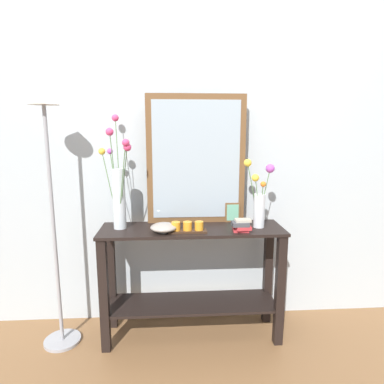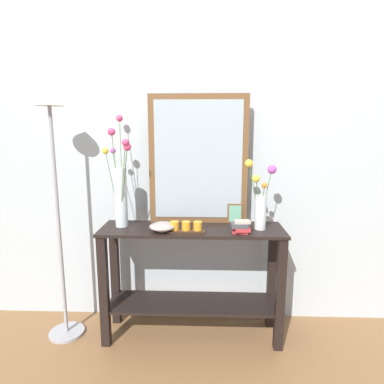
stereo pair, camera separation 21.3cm
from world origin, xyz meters
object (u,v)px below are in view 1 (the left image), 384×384
(picture_frame_small, at_px, (233,212))
(decorative_bowl, at_px, (164,227))
(console_table, at_px, (192,271))
(book_stack, at_px, (241,226))
(tall_vase_left, at_px, (118,189))
(mirror_leaning, at_px, (196,160))
(floor_lamp, at_px, (50,178))
(candle_tray, at_px, (187,228))
(vase_right, at_px, (259,199))

(picture_frame_small, xyz_separation_m, decorative_bowl, (-0.48, -0.21, -0.04))
(console_table, bearing_deg, book_stack, -17.47)
(tall_vase_left, bearing_deg, decorative_bowl, -20.53)
(mirror_leaning, xyz_separation_m, floor_lamp, (-0.92, -0.17, -0.09))
(book_stack, bearing_deg, floor_lamp, 176.73)
(console_table, height_order, picture_frame_small, picture_frame_small)
(candle_tray, relative_size, decorative_bowl, 1.45)
(tall_vase_left, xyz_separation_m, vase_right, (0.92, -0.03, -0.07))
(decorative_bowl, distance_m, book_stack, 0.50)
(picture_frame_small, distance_m, floor_lamp, 1.22)
(console_table, height_order, vase_right, vase_right)
(candle_tray, relative_size, floor_lamp, 0.15)
(vase_right, relative_size, decorative_bowl, 2.69)
(picture_frame_small, bearing_deg, floor_lamp, -172.30)
(vase_right, distance_m, candle_tray, 0.51)
(tall_vase_left, relative_size, picture_frame_small, 5.35)
(mirror_leaning, bearing_deg, tall_vase_left, -166.93)
(decorative_bowl, bearing_deg, tall_vase_left, 159.47)
(floor_lamp, bearing_deg, console_table, 1.90)
(mirror_leaning, xyz_separation_m, tall_vase_left, (-0.51, -0.12, -0.17))
(tall_vase_left, xyz_separation_m, candle_tray, (0.44, -0.11, -0.24))
(floor_lamp, bearing_deg, candle_tray, -3.73)
(picture_frame_small, xyz_separation_m, book_stack, (0.02, -0.23, -0.03))
(mirror_leaning, distance_m, tall_vase_left, 0.55)
(tall_vase_left, distance_m, picture_frame_small, 0.80)
(console_table, bearing_deg, candle_tray, -112.13)
(console_table, bearing_deg, vase_right, -1.35)
(console_table, distance_m, candle_tray, 0.34)
(mirror_leaning, bearing_deg, console_table, -104.73)
(console_table, relative_size, decorative_bowl, 7.19)
(console_table, distance_m, decorative_bowl, 0.39)
(floor_lamp, bearing_deg, decorative_bowl, -4.52)
(vase_right, xyz_separation_m, decorative_bowl, (-0.63, -0.07, -0.16))
(vase_right, xyz_separation_m, floor_lamp, (-1.33, -0.02, 0.16))
(mirror_leaning, xyz_separation_m, candle_tray, (-0.07, -0.23, -0.41))
(candle_tray, height_order, decorative_bowl, candle_tray)
(picture_frame_small, bearing_deg, book_stack, -86.10)
(candle_tray, bearing_deg, console_table, 67.87)
(tall_vase_left, bearing_deg, candle_tray, -13.86)
(mirror_leaning, distance_m, floor_lamp, 0.94)
(mirror_leaning, bearing_deg, decorative_bowl, -134.33)
(decorative_bowl, bearing_deg, picture_frame_small, 24.11)
(decorative_bowl, bearing_deg, floor_lamp, 175.48)
(vase_right, bearing_deg, picture_frame_small, 136.78)
(mirror_leaning, height_order, candle_tray, mirror_leaning)
(tall_vase_left, xyz_separation_m, floor_lamp, (-0.41, -0.05, 0.08))
(floor_lamp, bearing_deg, tall_vase_left, 7.45)
(mirror_leaning, height_order, decorative_bowl, mirror_leaning)
(console_table, height_order, mirror_leaning, mirror_leaning)
(mirror_leaning, distance_m, decorative_bowl, 0.52)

